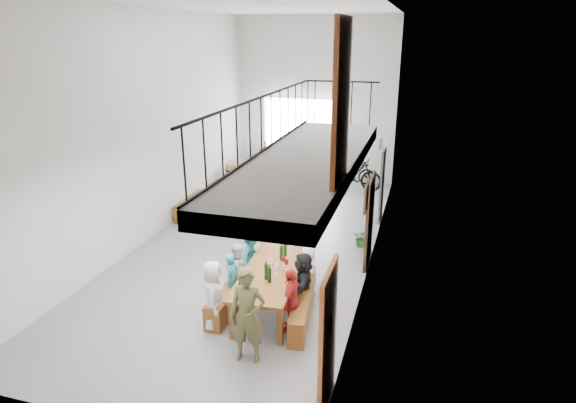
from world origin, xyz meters
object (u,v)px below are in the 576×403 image
(bench_inner, at_px, (235,293))
(host_standing, at_px, (247,315))
(tasting_table, at_px, (271,275))
(side_bench, at_px, (193,206))
(oak_barrel, at_px, (234,176))
(serving_counter, at_px, (288,164))
(bicycle_near, at_px, (351,172))

(bench_inner, height_order, host_standing, host_standing)
(tasting_table, relative_size, side_bench, 1.45)
(bench_inner, relative_size, side_bench, 1.17)
(tasting_table, distance_m, oak_barrel, 7.69)
(tasting_table, bearing_deg, oak_barrel, 113.49)
(oak_barrel, bearing_deg, bench_inner, -68.04)
(bench_inner, height_order, serving_counter, serving_counter)
(tasting_table, height_order, host_standing, host_standing)
(side_bench, distance_m, oak_barrel, 2.64)
(side_bench, xyz_separation_m, bicycle_near, (3.89, 4.13, 0.18))
(side_bench, height_order, host_standing, host_standing)
(bench_inner, xyz_separation_m, oak_barrel, (-2.77, 6.88, 0.20))
(oak_barrel, xyz_separation_m, serving_counter, (1.43, 1.56, 0.10))
(bench_inner, relative_size, serving_counter, 1.00)
(bench_inner, bearing_deg, side_bench, 126.54)
(oak_barrel, bearing_deg, tasting_table, -62.94)
(tasting_table, xyz_separation_m, bicycle_near, (0.17, 8.35, -0.29))
(host_standing, relative_size, bicycle_near, 0.98)
(bench_inner, relative_size, oak_barrel, 2.34)
(side_bench, relative_size, oak_barrel, 1.99)
(host_standing, bearing_deg, serving_counter, 94.75)
(tasting_table, distance_m, serving_counter, 8.65)
(tasting_table, distance_m, bicycle_near, 8.35)
(tasting_table, xyz_separation_m, serving_counter, (-2.06, 8.40, -0.18))
(side_bench, bearing_deg, bench_inner, -54.88)
(tasting_table, bearing_deg, serving_counter, 100.21)
(side_bench, height_order, bicycle_near, bicycle_near)
(oak_barrel, bearing_deg, host_standing, -66.66)
(serving_counter, xyz_separation_m, bicycle_near, (2.23, -0.05, -0.10))
(tasting_table, relative_size, oak_barrel, 2.90)
(side_bench, bearing_deg, bicycle_near, 46.73)
(oak_barrel, distance_m, bicycle_near, 3.96)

